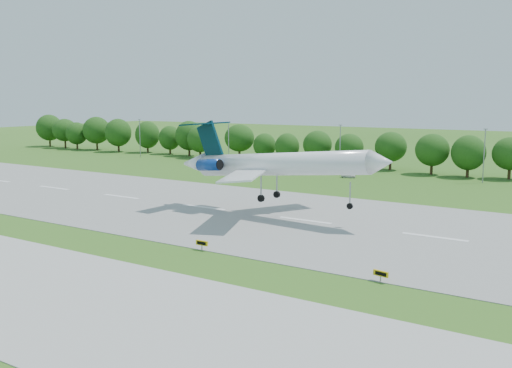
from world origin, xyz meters
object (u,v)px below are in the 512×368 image
at_px(airliner, 270,163).
at_px(taxi_sign_left, 202,243).
at_px(service_vehicle_a, 204,163).
at_px(service_vehicle_b, 348,175).

height_order(airliner, taxi_sign_left, airliner).
height_order(service_vehicle_a, service_vehicle_b, service_vehicle_a).
bearing_deg(airliner, service_vehicle_b, 101.56).
bearing_deg(service_vehicle_a, taxi_sign_left, -139.66).
bearing_deg(taxi_sign_left, service_vehicle_a, 126.97).
bearing_deg(taxi_sign_left, service_vehicle_b, 98.15).
height_order(taxi_sign_left, service_vehicle_a, taxi_sign_left).
bearing_deg(service_vehicle_b, taxi_sign_left, 174.77).
relative_size(service_vehicle_a, service_vehicle_b, 1.06).
distance_m(taxi_sign_left, service_vehicle_a, 92.22).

